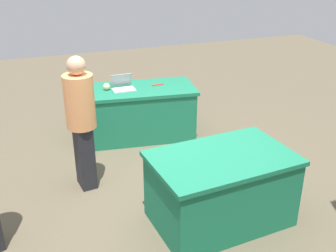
{
  "coord_description": "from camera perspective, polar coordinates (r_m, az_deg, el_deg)",
  "views": [
    {
      "loc": [
        1.3,
        3.69,
        2.74
      ],
      "look_at": [
        -0.09,
        -0.12,
        0.9
      ],
      "focal_mm": 43.53,
      "sensor_mm": 36.0,
      "label": 1
    }
  ],
  "objects": [
    {
      "name": "ground_plane",
      "position": [
        4.78,
        -0.6,
        -10.58
      ],
      "size": [
        14.4,
        14.4,
        0.0
      ],
      "primitive_type": "plane",
      "color": "brown"
    },
    {
      "name": "table_foreground",
      "position": [
        6.15,
        -4.13,
        1.93
      ],
      "size": [
        1.76,
        1.0,
        0.78
      ],
      "rotation": [
        0.0,
        0.0,
        -0.13
      ],
      "color": "#1E7A56",
      "rests_on": "ground"
    },
    {
      "name": "table_mid_left",
      "position": [
        4.33,
        7.4,
        -8.68
      ],
      "size": [
        1.51,
        1.04,
        0.78
      ],
      "rotation": [
        0.0,
        0.0,
        0.08
      ],
      "color": "#1E7A56",
      "rests_on": "ground"
    },
    {
      "name": "person_attendee_browsing",
      "position": [
        4.76,
        -12.07,
        1.14
      ],
      "size": [
        0.38,
        0.38,
        1.62
      ],
      "rotation": [
        0.0,
        0.0,
        1.7
      ],
      "color": "#26262D",
      "rests_on": "ground"
    },
    {
      "name": "laptop_silver",
      "position": [
        5.98,
        -6.33,
        5.51
      ],
      "size": [
        0.32,
        0.29,
        0.21
      ],
      "rotation": [
        0.0,
        0.0,
        -0.0
      ],
      "color": "silver",
      "rests_on": "table_foreground"
    },
    {
      "name": "yarn_ball",
      "position": [
        5.97,
        -8.6,
        5.47
      ],
      "size": [
        0.1,
        0.1,
        0.1
      ],
      "primitive_type": "sphere",
      "color": "beige",
      "rests_on": "table_foreground"
    },
    {
      "name": "scissors_red",
      "position": [
        6.13,
        -1.46,
        5.8
      ],
      "size": [
        0.18,
        0.06,
        0.01
      ],
      "primitive_type": "cube",
      "rotation": [
        0.0,
        0.0,
        0.12
      ],
      "color": "red",
      "rests_on": "table_foreground"
    }
  ]
}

